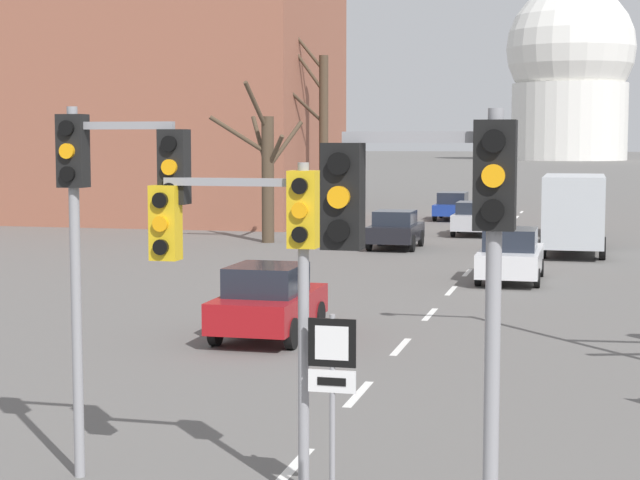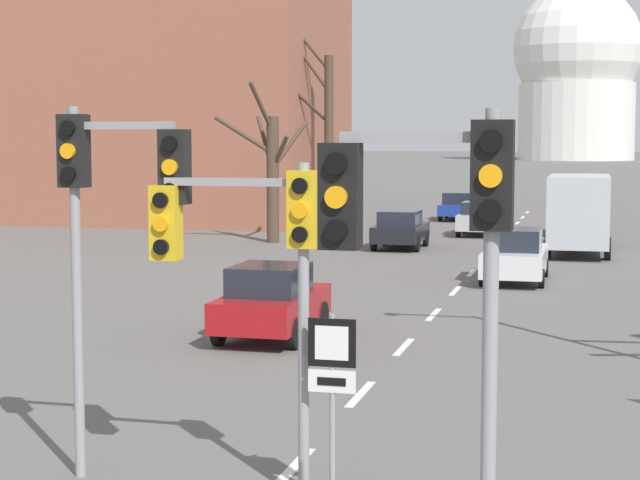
# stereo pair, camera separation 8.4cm
# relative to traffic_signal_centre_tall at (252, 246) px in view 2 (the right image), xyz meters

# --- Properties ---
(lane_stripe_1) EXTENTS (0.16, 2.00, 0.01)m
(lane_stripe_1) POSITION_rel_traffic_signal_centre_tall_xyz_m (0.19, 1.16, -3.21)
(lane_stripe_1) COLOR silver
(lane_stripe_1) RESTS_ON ground_plane
(lane_stripe_2) EXTENTS (0.16, 2.00, 0.01)m
(lane_stripe_2) POSITION_rel_traffic_signal_centre_tall_xyz_m (0.19, 5.66, -3.21)
(lane_stripe_2) COLOR silver
(lane_stripe_2) RESTS_ON ground_plane
(lane_stripe_3) EXTENTS (0.16, 2.00, 0.01)m
(lane_stripe_3) POSITION_rel_traffic_signal_centre_tall_xyz_m (0.19, 10.16, -3.21)
(lane_stripe_3) COLOR silver
(lane_stripe_3) RESTS_ON ground_plane
(lane_stripe_4) EXTENTS (0.16, 2.00, 0.01)m
(lane_stripe_4) POSITION_rel_traffic_signal_centre_tall_xyz_m (0.19, 14.66, -3.21)
(lane_stripe_4) COLOR silver
(lane_stripe_4) RESTS_ON ground_plane
(lane_stripe_5) EXTENTS (0.16, 2.00, 0.01)m
(lane_stripe_5) POSITION_rel_traffic_signal_centre_tall_xyz_m (0.19, 19.16, -3.21)
(lane_stripe_5) COLOR silver
(lane_stripe_5) RESTS_ON ground_plane
(lane_stripe_6) EXTENTS (0.16, 2.00, 0.01)m
(lane_stripe_6) POSITION_rel_traffic_signal_centre_tall_xyz_m (0.19, 23.66, -3.21)
(lane_stripe_6) COLOR silver
(lane_stripe_6) RESTS_ON ground_plane
(lane_stripe_7) EXTENTS (0.16, 2.00, 0.01)m
(lane_stripe_7) POSITION_rel_traffic_signal_centre_tall_xyz_m (0.19, 28.16, -3.21)
(lane_stripe_7) COLOR silver
(lane_stripe_7) RESTS_ON ground_plane
(lane_stripe_8) EXTENTS (0.16, 2.00, 0.01)m
(lane_stripe_8) POSITION_rel_traffic_signal_centre_tall_xyz_m (0.19, 32.66, -3.21)
(lane_stripe_8) COLOR silver
(lane_stripe_8) RESTS_ON ground_plane
(lane_stripe_9) EXTENTS (0.16, 2.00, 0.01)m
(lane_stripe_9) POSITION_rel_traffic_signal_centre_tall_xyz_m (0.19, 37.16, -3.21)
(lane_stripe_9) COLOR silver
(lane_stripe_9) RESTS_ON ground_plane
(lane_stripe_10) EXTENTS (0.16, 2.00, 0.01)m
(lane_stripe_10) POSITION_rel_traffic_signal_centre_tall_xyz_m (0.19, 41.66, -3.21)
(lane_stripe_10) COLOR silver
(lane_stripe_10) RESTS_ON ground_plane
(lane_stripe_11) EXTENTS (0.16, 2.00, 0.01)m
(lane_stripe_11) POSITION_rel_traffic_signal_centre_tall_xyz_m (0.19, 46.16, -3.21)
(lane_stripe_11) COLOR silver
(lane_stripe_11) RESTS_ON ground_plane
(lane_stripe_12) EXTENTS (0.16, 2.00, 0.01)m
(lane_stripe_12) POSITION_rel_traffic_signal_centre_tall_xyz_m (0.19, 50.66, -3.21)
(lane_stripe_12) COLOR silver
(lane_stripe_12) RESTS_ON ground_plane
(lane_stripe_13) EXTENTS (0.16, 2.00, 0.01)m
(lane_stripe_13) POSITION_rel_traffic_signal_centre_tall_xyz_m (0.19, 55.16, -3.21)
(lane_stripe_13) COLOR silver
(lane_stripe_13) RESTS_ON ground_plane
(traffic_signal_centre_tall) EXTENTS (2.19, 0.34, 4.26)m
(traffic_signal_centre_tall) POSITION_rel_traffic_signal_centre_tall_xyz_m (0.00, 0.00, 0.00)
(traffic_signal_centre_tall) COLOR gray
(traffic_signal_centre_tall) RESTS_ON ground_plane
(traffic_signal_near_right) EXTENTS (1.72, 0.34, 4.82)m
(traffic_signal_near_right) POSITION_rel_traffic_signal_centre_tall_xyz_m (2.81, -3.35, 0.42)
(traffic_signal_near_right) COLOR gray
(traffic_signal_near_right) RESTS_ON ground_plane
(traffic_signal_near_left) EXTENTS (1.78, 0.34, 4.98)m
(traffic_signal_near_left) POSITION_rel_traffic_signal_centre_tall_xyz_m (-2.01, 0.14, 0.55)
(traffic_signal_near_left) COLOR gray
(traffic_signal_near_left) RESTS_ON ground_plane
(route_sign_post) EXTENTS (0.60, 0.08, 2.42)m
(route_sign_post) POSITION_rel_traffic_signal_centre_tall_xyz_m (1.08, -0.18, -1.57)
(route_sign_post) COLOR gray
(route_sign_post) RESTS_ON ground_plane
(sedan_near_left) EXTENTS (1.71, 4.08, 1.49)m
(sedan_near_left) POSITION_rel_traffic_signal_centre_tall_xyz_m (2.93, 39.80, -2.45)
(sedan_near_left) COLOR #2D4C33
(sedan_near_left) RESTS_ON ground_plane
(sedan_near_right) EXTENTS (1.91, 3.83, 1.61)m
(sedan_near_right) POSITION_rel_traffic_signal_centre_tall_xyz_m (-1.05, 38.06, -2.40)
(sedan_near_right) COLOR #B7B7BC
(sedan_near_right) RESTS_ON ground_plane
(sedan_mid_centre) EXTENTS (1.98, 4.44, 1.72)m
(sedan_mid_centre) POSITION_rel_traffic_signal_centre_tall_xyz_m (1.77, 21.74, -2.37)
(sedan_mid_centre) COLOR silver
(sedan_mid_centre) RESTS_ON ground_plane
(sedan_far_left) EXTENTS (1.96, 3.81, 1.60)m
(sedan_far_left) POSITION_rel_traffic_signal_centre_tall_xyz_m (-3.61, 31.04, -2.40)
(sedan_far_left) COLOR black
(sedan_far_left) RESTS_ON ground_plane
(sedan_far_right) EXTENTS (1.89, 4.43, 1.57)m
(sedan_far_right) POSITION_rel_traffic_signal_centre_tall_xyz_m (-3.22, 47.69, -2.42)
(sedan_far_right) COLOR navy
(sedan_far_right) RESTS_ON ground_plane
(sedan_distant_centre) EXTENTS (1.92, 3.91, 1.70)m
(sedan_distant_centre) POSITION_rel_traffic_signal_centre_tall_xyz_m (-2.94, 10.46, -2.36)
(sedan_distant_centre) COLOR maroon
(sedan_distant_centre) RESTS_ON ground_plane
(delivery_truck) EXTENTS (2.44, 7.20, 3.14)m
(delivery_truck) POSITION_rel_traffic_signal_centre_tall_xyz_m (3.62, 31.04, -1.52)
(delivery_truck) COLOR #333842
(delivery_truck) RESTS_ON ground_plane
(bare_tree_left_near) EXTENTS (2.42, 2.69, 10.83)m
(bare_tree_left_near) POSITION_rel_traffic_signal_centre_tall_xyz_m (-9.21, 40.75, 1.63)
(bare_tree_left_near) COLOR #473828
(bare_tree_left_near) RESTS_ON ground_plane
(bare_tree_left_far) EXTENTS (3.75, 3.18, 7.04)m
(bare_tree_left_far) POSITION_rel_traffic_signal_centre_tall_xyz_m (-9.59, 32.32, -0.02)
(bare_tree_left_far) COLOR #473828
(bare_tree_left_far) RESTS_ON ground_plane
(capitol_dome) EXTENTS (27.88, 27.88, 39.38)m
(capitol_dome) POSITION_rel_traffic_signal_centre_tall_xyz_m (0.19, 229.85, 15.97)
(capitol_dome) COLOR silver
(capitol_dome) RESTS_ON ground_plane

